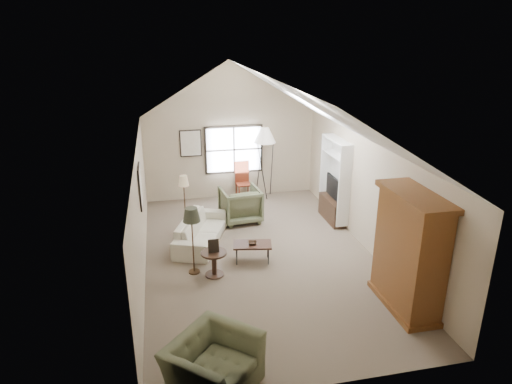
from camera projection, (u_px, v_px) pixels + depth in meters
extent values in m
cube|color=brown|center=(260.00, 257.00, 10.22)|extent=(5.00, 8.00, 0.01)
cube|color=tan|center=(230.00, 156.00, 13.46)|extent=(5.00, 0.01, 2.50)
cube|color=tan|center=(325.00, 312.00, 6.11)|extent=(5.00, 0.01, 2.50)
cube|color=tan|center=(140.00, 214.00, 9.29)|extent=(0.01, 8.00, 2.50)
cube|color=tan|center=(368.00, 196.00, 10.28)|extent=(0.01, 8.00, 2.50)
cube|color=black|center=(234.00, 150.00, 13.38)|extent=(1.72, 0.08, 1.42)
cube|color=black|center=(140.00, 186.00, 9.40)|extent=(0.68, 0.04, 0.88)
cube|color=black|center=(191.00, 143.00, 13.05)|extent=(0.62, 0.04, 0.78)
cube|color=brown|center=(409.00, 252.00, 8.07)|extent=(0.60, 1.50, 2.20)
cube|color=white|center=(335.00, 179.00, 11.75)|extent=(0.32, 1.30, 2.10)
cube|color=#382316|center=(332.00, 210.00, 12.04)|extent=(0.34, 1.18, 0.60)
cube|color=black|center=(334.00, 187.00, 11.83)|extent=(0.05, 0.90, 0.55)
imported|color=beige|center=(201.00, 230.00, 10.80)|extent=(1.53, 2.28, 0.62)
imported|color=#566043|center=(213.00, 365.00, 6.39)|extent=(1.59, 1.60, 0.78)
imported|color=#596144|center=(240.00, 205.00, 11.95)|extent=(1.08, 1.10, 0.91)
cube|color=#351E15|center=(252.00, 252.00, 9.95)|extent=(0.89, 0.60, 0.42)
imported|color=#342115|center=(252.00, 243.00, 9.87)|extent=(0.23, 0.23, 0.05)
cylinder|color=#342215|center=(214.00, 264.00, 9.37)|extent=(0.69, 0.69, 0.53)
cube|color=maroon|center=(244.00, 181.00, 13.49)|extent=(0.46, 0.46, 1.10)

